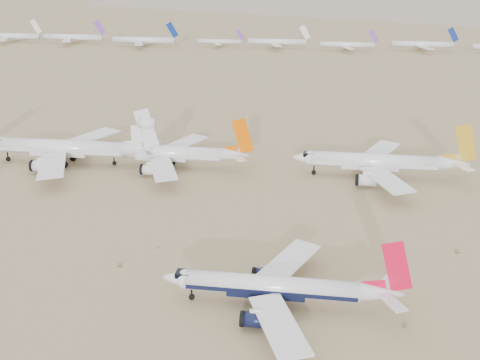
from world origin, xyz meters
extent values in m
plane|color=olive|center=(0.00, 0.00, 0.00)|extent=(7000.00, 7000.00, 0.00)
cylinder|color=silver|center=(1.31, 4.27, 4.18)|extent=(30.76, 3.64, 3.64)
cube|color=black|center=(1.31, 4.27, 3.73)|extent=(30.15, 3.69, 0.82)
sphere|color=silver|center=(-14.07, 4.27, 4.18)|extent=(3.64, 3.64, 3.64)
cube|color=black|center=(-14.62, 4.27, 5.18)|extent=(2.55, 2.36, 0.91)
cone|color=silver|center=(20.32, 4.27, 4.45)|extent=(7.69, 3.64, 3.64)
cube|color=silver|center=(3.68, -6.52, 3.55)|extent=(11.88, 18.72, 0.57)
cube|color=silver|center=(21.82, 0.74, 4.91)|extent=(4.88, 6.38, 0.22)
cylinder|color=black|center=(-0.40, -3.29, 1.91)|extent=(4.27, 2.62, 2.62)
cube|color=silver|center=(3.68, 15.06, 3.55)|extent=(11.88, 18.72, 0.57)
cube|color=silver|center=(21.82, 7.81, 4.91)|extent=(4.88, 6.38, 0.22)
cylinder|color=black|center=(-0.40, 11.83, 1.91)|extent=(4.27, 2.62, 2.62)
cube|color=red|center=(22.46, 4.27, 9.76)|extent=(5.83, 0.29, 9.61)
cylinder|color=black|center=(-13.16, 4.27, 0.55)|extent=(1.09, 0.45, 1.09)
cylinder|color=black|center=(2.59, 1.73, 0.76)|extent=(1.53, 0.91, 1.53)
cylinder|color=black|center=(2.59, 6.82, 0.76)|extent=(1.53, 0.91, 1.53)
cylinder|color=silver|center=(22.74, 74.71, 4.89)|extent=(34.96, 4.25, 4.25)
cube|color=silver|center=(22.74, 74.71, 4.35)|extent=(34.26, 4.31, 0.96)
sphere|color=silver|center=(5.26, 74.71, 4.89)|extent=(4.25, 4.25, 4.25)
cube|color=black|center=(4.62, 74.71, 6.05)|extent=(2.97, 2.76, 1.06)
cone|color=silver|center=(44.34, 74.71, 5.20)|extent=(8.74, 4.25, 4.25)
cube|color=silver|center=(25.44, 62.39, 4.14)|extent=(13.50, 21.28, 0.66)
cube|color=silver|center=(46.04, 70.67, 5.74)|extent=(5.55, 7.26, 0.25)
cylinder|color=silver|center=(20.80, 66.06, 2.23)|extent=(4.86, 3.06, 3.06)
cube|color=silver|center=(25.44, 87.03, 4.14)|extent=(13.50, 21.28, 0.66)
cube|color=silver|center=(46.04, 78.74, 5.74)|extent=(5.55, 7.26, 0.25)
cylinder|color=silver|center=(20.80, 83.36, 2.23)|extent=(4.86, 3.06, 3.06)
cube|color=gold|center=(46.77, 74.71, 11.26)|extent=(6.63, 0.34, 10.92)
cylinder|color=black|center=(6.32, 74.71, 0.64)|extent=(1.27, 0.53, 1.27)
cylinder|color=black|center=(24.20, 71.73, 0.89)|extent=(1.78, 1.06, 1.78)
cylinder|color=black|center=(24.20, 77.68, 0.89)|extent=(1.78, 1.06, 1.78)
cylinder|color=silver|center=(-37.19, 74.01, 4.72)|extent=(33.55, 4.10, 4.10)
cube|color=silver|center=(-37.19, 74.01, 4.20)|extent=(32.88, 4.16, 0.92)
sphere|color=silver|center=(-53.96, 74.01, 4.72)|extent=(4.10, 4.10, 4.10)
cube|color=black|center=(-54.58, 74.01, 5.84)|extent=(2.87, 2.67, 1.03)
cone|color=silver|center=(-16.45, 74.01, 5.02)|extent=(8.39, 4.10, 4.10)
cube|color=silver|center=(-34.60, 62.18, 4.00)|extent=(12.96, 20.42, 0.63)
cube|color=silver|center=(-14.82, 70.14, 5.54)|extent=(5.33, 6.96, 0.25)
cylinder|color=silver|center=(-39.05, 65.70, 2.15)|extent=(4.66, 2.95, 2.95)
cube|color=silver|center=(-34.60, 85.85, 4.00)|extent=(12.96, 20.42, 0.63)
cube|color=silver|center=(-14.82, 77.89, 5.54)|extent=(5.33, 6.96, 0.25)
cylinder|color=silver|center=(-39.05, 82.33, 2.15)|extent=(4.66, 2.95, 2.95)
cube|color=#D75600|center=(-14.12, 74.01, 10.84)|extent=(6.36, 0.33, 10.48)
cylinder|color=black|center=(-52.94, 74.01, 0.62)|extent=(1.23, 0.51, 1.23)
cylinder|color=black|center=(-35.79, 71.14, 0.86)|extent=(1.72, 1.03, 1.72)
cylinder|color=black|center=(-35.79, 76.88, 0.86)|extent=(1.72, 1.03, 1.72)
cylinder|color=silver|center=(-68.23, 72.69, 5.26)|extent=(38.21, 4.58, 4.58)
cube|color=silver|center=(-68.23, 72.69, 4.69)|extent=(37.45, 4.64, 1.03)
sphere|color=silver|center=(-87.34, 72.69, 5.26)|extent=(4.58, 4.58, 4.58)
cube|color=black|center=(-88.02, 72.69, 6.52)|extent=(3.20, 2.97, 1.14)
cone|color=silver|center=(-44.61, 72.69, 5.60)|extent=(9.55, 4.58, 4.58)
cube|color=silver|center=(-65.28, 59.26, 4.46)|extent=(14.76, 23.26, 0.71)
cube|color=silver|center=(-42.75, 68.29, 6.18)|extent=(6.07, 7.93, 0.27)
cylinder|color=silver|center=(-70.35, 63.27, 2.40)|extent=(5.31, 3.29, 3.29)
cube|color=silver|center=(-65.28, 86.12, 4.46)|extent=(14.76, 23.26, 0.71)
cube|color=silver|center=(-42.75, 77.09, 6.18)|extent=(6.07, 7.93, 0.27)
cylinder|color=silver|center=(-70.35, 82.11, 2.40)|extent=(5.31, 3.29, 3.29)
cube|color=silver|center=(-41.96, 72.69, 12.21)|extent=(7.24, 0.37, 11.93)
cylinder|color=silver|center=(-41.69, 72.69, 13.68)|extent=(4.78, 2.96, 2.96)
cylinder|color=black|center=(-86.19, 72.69, 0.69)|extent=(1.37, 0.57, 1.37)
cylinder|color=black|center=(-66.64, 69.49, 0.96)|extent=(1.92, 1.14, 1.92)
cylinder|color=black|center=(-66.64, 75.89, 0.96)|extent=(1.92, 1.14, 1.92)
cylinder|color=silver|center=(-218.79, 321.57, 4.47)|extent=(41.92, 4.14, 4.14)
cube|color=silver|center=(-199.06, 321.57, 11.48)|extent=(8.35, 0.41, 10.52)
cube|color=silver|center=(-218.79, 310.72, 3.85)|extent=(11.04, 19.30, 0.41)
cube|color=silver|center=(-218.79, 332.42, 3.85)|extent=(11.04, 19.30, 0.41)
cylinder|color=silver|center=(-172.16, 322.00, 4.51)|extent=(42.72, 4.22, 4.22)
cube|color=#6D3599|center=(-152.05, 322.00, 11.65)|extent=(8.51, 0.42, 10.72)
cube|color=silver|center=(-172.16, 310.94, 3.88)|extent=(11.25, 19.67, 0.42)
cube|color=silver|center=(-172.16, 333.06, 3.88)|extent=(11.25, 19.67, 0.42)
cylinder|color=silver|center=(-118.12, 314.15, 4.54)|extent=(43.25, 4.27, 4.27)
cube|color=navy|center=(-97.77, 314.15, 11.76)|extent=(8.61, 0.43, 10.85)
cube|color=silver|center=(-118.12, 302.95, 3.90)|extent=(11.39, 19.91, 0.43)
cube|color=silver|center=(-118.12, 325.34, 3.90)|extent=(11.39, 19.91, 0.43)
cylinder|color=silver|center=(-66.64, 320.25, 3.89)|extent=(30.17, 2.98, 2.98)
cube|color=#6D3599|center=(-52.44, 320.25, 8.93)|extent=(6.01, 0.30, 7.57)
cube|color=silver|center=(-66.64, 312.44, 3.44)|extent=(7.95, 13.89, 0.30)
cube|color=silver|center=(-66.64, 328.06, 3.44)|extent=(7.95, 13.89, 0.30)
cylinder|color=silver|center=(-27.52, 320.89, 4.34)|extent=(39.34, 3.89, 3.89)
cube|color=silver|center=(-9.01, 320.89, 10.92)|extent=(7.83, 0.39, 9.87)
cube|color=silver|center=(-27.52, 310.71, 3.76)|extent=(10.36, 18.11, 0.39)
cube|color=silver|center=(-27.52, 331.07, 3.76)|extent=(10.36, 18.11, 0.39)
cylinder|color=silver|center=(18.93, 315.81, 4.13)|extent=(35.08, 3.47, 3.47)
cube|color=#6D3599|center=(35.43, 315.81, 9.99)|extent=(6.99, 0.35, 8.80)
cube|color=silver|center=(18.93, 306.73, 3.61)|extent=(9.24, 16.15, 0.35)
cube|color=silver|center=(18.93, 324.89, 3.61)|extent=(9.24, 16.15, 0.35)
cylinder|color=silver|center=(67.75, 323.45, 4.33)|extent=(39.07, 3.86, 3.86)
cube|color=navy|center=(86.13, 323.45, 10.86)|extent=(7.78, 0.39, 9.80)
cube|color=silver|center=(67.75, 313.34, 3.75)|extent=(10.29, 17.99, 0.39)
cube|color=silver|center=(67.75, 333.57, 3.75)|extent=(10.29, 17.99, 0.39)
ellipsoid|color=brown|center=(-30.40, 14.40, 0.29)|extent=(0.98, 0.98, 0.54)
ellipsoid|color=brown|center=(24.40, 1.60, 0.25)|extent=(0.84, 0.84, 0.46)
ellipsoid|color=brown|center=(38.10, 30.90, 0.29)|extent=(0.98, 0.98, 0.54)
ellipsoid|color=brown|center=(-25.02, 23.28, 0.15)|extent=(0.50, 0.50, 0.28)
camera|label=1|loc=(9.84, -88.14, 58.80)|focal=45.00mm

